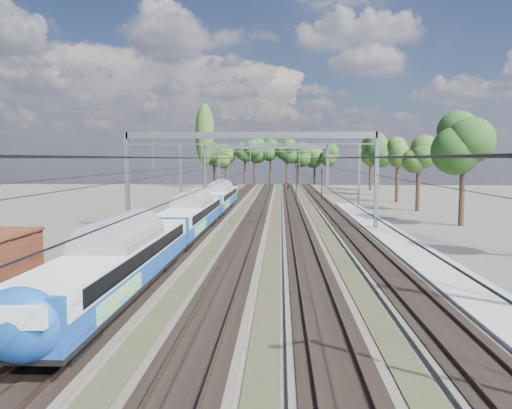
{
  "coord_description": "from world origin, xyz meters",
  "views": [
    {
      "loc": [
        2.77,
        -15.79,
        6.57
      ],
      "look_at": [
        0.77,
        25.1,
        2.8
      ],
      "focal_mm": 35.0,
      "sensor_mm": 36.0,
      "label": 1
    }
  ],
  "objects_px": {
    "emu_train": "(192,211)",
    "signal_far": "(322,181)",
    "worker": "(288,186)",
    "signal_near": "(296,177)"
  },
  "relations": [
    {
      "from": "emu_train",
      "to": "signal_far",
      "type": "distance_m",
      "value": 39.62
    },
    {
      "from": "signal_near",
      "to": "signal_far",
      "type": "bearing_deg",
      "value": -22.57
    },
    {
      "from": "signal_near",
      "to": "signal_far",
      "type": "xyz_separation_m",
      "value": [
        3.88,
        -2.29,
        -0.5
      ]
    },
    {
      "from": "worker",
      "to": "signal_near",
      "type": "bearing_deg",
      "value": 177.51
    },
    {
      "from": "signal_near",
      "to": "signal_far",
      "type": "relative_size",
      "value": 1.16
    },
    {
      "from": "worker",
      "to": "signal_near",
      "type": "height_order",
      "value": "signal_near"
    },
    {
      "from": "signal_near",
      "to": "signal_far",
      "type": "distance_m",
      "value": 4.53
    },
    {
      "from": "emu_train",
      "to": "worker",
      "type": "distance_m",
      "value": 63.25
    },
    {
      "from": "worker",
      "to": "signal_near",
      "type": "xyz_separation_m",
      "value": [
        0.95,
        -23.15,
        2.79
      ]
    },
    {
      "from": "emu_train",
      "to": "signal_near",
      "type": "relative_size",
      "value": 9.7
    }
  ]
}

